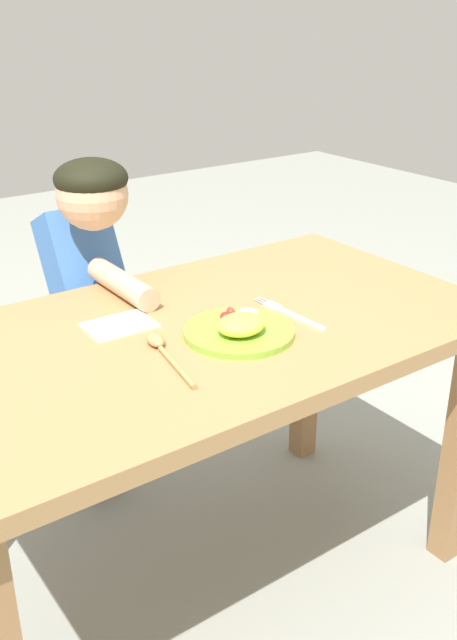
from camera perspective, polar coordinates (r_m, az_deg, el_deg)
ground_plane at (r=1.88m, az=-1.92°, el=-20.21°), size 8.00×8.00×0.00m
dining_table at (r=1.52m, az=-2.23°, el=-3.85°), size 1.27×0.70×0.70m
plate at (r=1.43m, az=0.91°, el=-0.69°), size 0.23×0.23×0.05m
fork at (r=1.54m, az=4.87°, el=0.56°), size 0.03×0.22×0.01m
spoon at (r=1.37m, az=-5.39°, el=-2.25°), size 0.06×0.23×0.02m
person at (r=1.87m, az=-11.17°, el=0.59°), size 0.17×0.46×0.99m
napkin at (r=1.50m, az=-8.77°, el=-0.41°), size 0.14×0.11×0.00m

